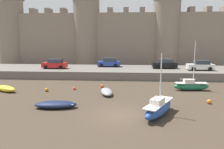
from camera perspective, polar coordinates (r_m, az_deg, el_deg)
ground_plane at (r=18.22m, az=2.33°, el=-10.58°), size 160.00×160.00×0.00m
quay_road at (r=37.69m, az=3.34°, el=0.70°), size 64.35×10.00×1.26m
castle at (r=49.00m, az=3.63°, el=10.29°), size 58.82×6.47×18.94m
rowboat_near_channel_right at (r=24.64m, az=-1.44°, el=-4.49°), size 1.91×3.37×0.65m
sailboat_near_channel_left at (r=28.36m, az=19.94°, el=-2.75°), size 4.33×1.46×5.99m
rowboat_foreground_right at (r=20.53m, az=-14.48°, el=-7.57°), size 3.95×1.92×0.65m
sailboat_midflat_centre at (r=18.31m, az=12.08°, el=-8.57°), size 3.39×4.98×5.10m
rowboat_foreground_left at (r=28.94m, az=-25.98°, el=-3.30°), size 3.39×2.53×0.72m
mooring_buoy_near_shore at (r=27.37m, az=-9.77°, el=-3.57°), size 0.38×0.38×0.38m
mooring_buoy_near_channel at (r=23.20m, az=24.06°, el=-6.47°), size 0.44×0.44×0.44m
mooring_buoy_off_centre at (r=28.11m, az=-2.56°, el=-3.07°), size 0.41×0.41×0.41m
mooring_buoy_mid_mud at (r=27.22m, az=-16.73°, el=-3.82°), size 0.44×0.44×0.44m
car_quay_centre_west at (r=37.70m, az=22.11°, el=2.20°), size 4.12×1.92×1.62m
car_quay_centre_east at (r=38.30m, az=13.60°, el=2.72°), size 4.12×1.92×1.62m
car_quay_east at (r=38.38m, az=-14.70°, el=2.69°), size 4.12×1.92×1.62m
car_quay_west at (r=39.59m, az=-0.78°, el=3.17°), size 4.12×1.92×1.62m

